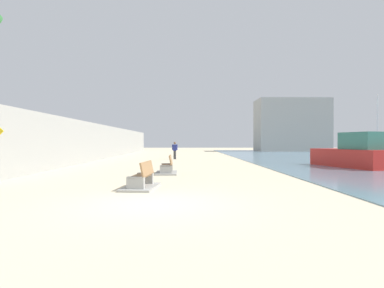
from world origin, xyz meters
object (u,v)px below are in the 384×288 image
object	(u,v)px
bench_near	(142,182)
boat_nearest	(381,150)
person_walking	(175,149)
boat_outer	(354,154)
bench_far	(167,169)

from	to	relation	value
bench_near	boat_nearest	xyz separation A→B (m)	(24.92, 25.95, 0.51)
bench_near	boat_nearest	world-z (taller)	boat_nearest
person_walking	boat_outer	world-z (taller)	boat_outer
person_walking	bench_far	bearing A→B (deg)	-89.56
bench_near	bench_far	distance (m)	5.26
boat_nearest	boat_outer	distance (m)	21.11
boat_outer	boat_nearest	bearing A→B (deg)	54.04
boat_nearest	bench_far	bearing A→B (deg)	-139.58
bench_near	boat_outer	bearing A→B (deg)	35.27
boat_nearest	boat_outer	size ratio (longest dim) A/B	1.22
boat_nearest	boat_outer	bearing A→B (deg)	-125.96
bench_far	person_walking	distance (m)	13.60
bench_near	person_walking	world-z (taller)	person_walking
bench_near	boat_outer	size ratio (longest dim) A/B	0.36
bench_far	person_walking	bearing A→B (deg)	90.44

